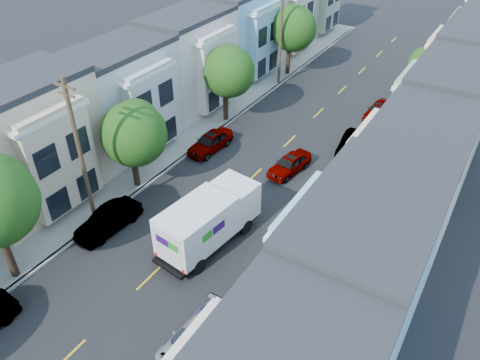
% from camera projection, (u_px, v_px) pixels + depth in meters
% --- Properties ---
extents(ground, '(160.00, 160.00, 0.00)m').
position_uv_depth(ground, '(149.00, 278.00, 26.87)').
color(ground, black).
rests_on(ground, ground).
extents(road_slab, '(12.00, 70.00, 0.02)m').
position_uv_depth(road_slab, '(273.00, 158.00, 37.29)').
color(road_slab, black).
rests_on(road_slab, ground).
extents(curb_left, '(0.30, 70.00, 0.15)m').
position_uv_depth(curb_left, '(210.00, 137.00, 39.83)').
color(curb_left, gray).
rests_on(curb_left, ground).
extents(curb_right, '(0.30, 70.00, 0.15)m').
position_uv_depth(curb_right, '(345.00, 180.00, 34.68)').
color(curb_right, gray).
rests_on(curb_right, ground).
extents(sidewalk_left, '(2.60, 70.00, 0.15)m').
position_uv_depth(sidewalk_left, '(198.00, 133.00, 40.38)').
color(sidewalk_left, gray).
rests_on(sidewalk_left, ground).
extents(sidewalk_right, '(2.60, 70.00, 0.15)m').
position_uv_depth(sidewalk_right, '(361.00, 185.00, 34.13)').
color(sidewalk_right, gray).
rests_on(sidewalk_right, ground).
extents(centerline, '(0.12, 70.00, 0.01)m').
position_uv_depth(centerline, '(273.00, 158.00, 37.30)').
color(centerline, gold).
rests_on(centerline, ground).
extents(townhouse_row_left, '(5.00, 70.00, 8.50)m').
position_uv_depth(townhouse_row_left, '(163.00, 123.00, 42.04)').
color(townhouse_row_left, beige).
rests_on(townhouse_row_left, ground).
extents(townhouse_row_right, '(5.00, 70.00, 8.50)m').
position_uv_depth(townhouse_row_right, '(414.00, 203.00, 32.56)').
color(townhouse_row_right, beige).
rests_on(townhouse_row_right, ground).
extents(tree_c, '(4.50, 4.50, 6.73)m').
position_uv_depth(tree_c, '(133.00, 134.00, 31.45)').
color(tree_c, black).
rests_on(tree_c, ground).
extents(tree_d, '(4.44, 4.44, 6.95)m').
position_uv_depth(tree_d, '(228.00, 72.00, 39.57)').
color(tree_d, black).
rests_on(tree_d, ground).
extents(tree_e, '(4.70, 4.70, 7.42)m').
position_uv_depth(tree_e, '(293.00, 29.00, 47.95)').
color(tree_e, black).
rests_on(tree_e, ground).
extents(tree_far_r, '(2.89, 2.89, 5.17)m').
position_uv_depth(tree_far_r, '(422.00, 65.00, 43.57)').
color(tree_far_r, black).
rests_on(tree_far_r, ground).
extents(utility_pole_near, '(1.60, 0.26, 10.00)m').
position_uv_depth(utility_pole_near, '(81.00, 155.00, 27.96)').
color(utility_pole_near, '#42301E').
rests_on(utility_pole_near, ground).
extents(utility_pole_far, '(1.60, 0.26, 10.00)m').
position_uv_depth(utility_pole_far, '(281.00, 35.00, 46.03)').
color(utility_pole_far, '#42301E').
rests_on(utility_pole_far, ground).
extents(fedex_truck, '(2.68, 6.96, 3.34)m').
position_uv_depth(fedex_truck, '(209.00, 219.00, 28.23)').
color(fedex_truck, silver).
rests_on(fedex_truck, ground).
extents(lead_sedan, '(2.37, 4.53, 1.40)m').
position_uv_depth(lead_sedan, '(289.00, 164.00, 35.28)').
color(lead_sedan, black).
rests_on(lead_sedan, ground).
extents(parked_left_c, '(1.89, 4.60, 1.50)m').
position_uv_depth(parked_left_c, '(109.00, 220.00, 29.84)').
color(parked_left_c, '#8B8FA2').
rests_on(parked_left_c, ground).
extents(parked_left_d, '(2.15, 4.79, 1.51)m').
position_uv_depth(parked_left_d, '(210.00, 142.00, 37.82)').
color(parked_left_d, black).
rests_on(parked_left_d, ground).
extents(parked_right_b, '(2.21, 4.60, 1.34)m').
position_uv_depth(parked_right_b, '(194.00, 337.00, 22.80)').
color(parked_right_b, white).
rests_on(parked_right_b, ground).
extents(parked_right_c, '(1.78, 4.27, 1.39)m').
position_uv_depth(parked_right_c, '(351.00, 144.00, 37.73)').
color(parked_right_c, black).
rests_on(parked_right_c, ground).
extents(parked_right_d, '(1.93, 4.37, 1.38)m').
position_uv_depth(parked_right_d, '(378.00, 110.00, 42.54)').
color(parked_right_d, black).
rests_on(parked_right_d, ground).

